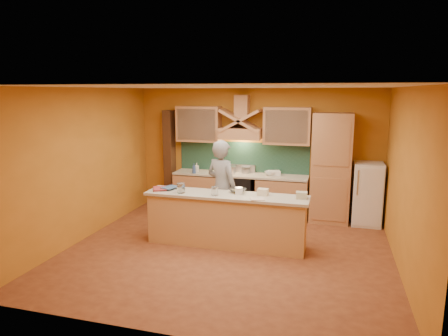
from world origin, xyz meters
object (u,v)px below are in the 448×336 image
(stove, at_px, (240,194))
(kitchen_scale, at_px, (239,191))
(mixing_bowl, at_px, (238,191))
(fridge, at_px, (367,194))
(person, at_px, (222,188))

(stove, height_order, kitchen_scale, kitchen_scale)
(stove, height_order, mixing_bowl, mixing_bowl)
(stove, bearing_deg, kitchen_scale, -77.27)
(fridge, bearing_deg, person, -152.43)
(person, relative_size, mixing_bowl, 6.49)
(stove, distance_m, person, 1.49)
(person, bearing_deg, fridge, -128.50)
(person, bearing_deg, mixing_bowl, 165.06)
(kitchen_scale, distance_m, mixing_bowl, 0.12)
(kitchen_scale, bearing_deg, mixing_bowl, 99.01)
(stove, xyz_separation_m, person, (-0.01, -1.42, 0.47))
(fridge, height_order, kitchen_scale, fridge)
(fridge, distance_m, kitchen_scale, 2.95)
(mixing_bowl, bearing_deg, stove, 102.09)
(fridge, bearing_deg, stove, 180.00)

